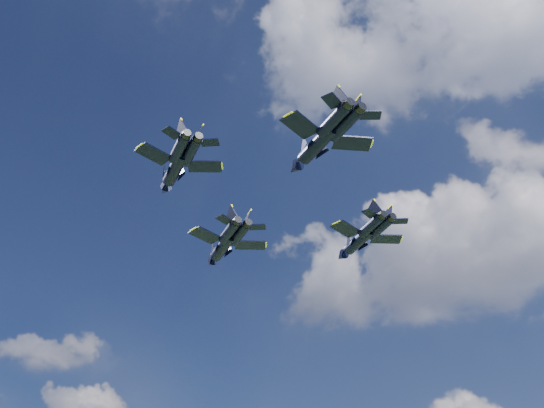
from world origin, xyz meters
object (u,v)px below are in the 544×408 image
(jet_lead, at_px, (222,247))
(jet_slot, at_px, (316,146))
(jet_right, at_px, (358,241))
(jet_left, at_px, (174,170))

(jet_lead, relative_size, jet_slot, 1.00)
(jet_lead, height_order, jet_right, jet_lead)
(jet_lead, xyz_separation_m, jet_right, (22.94, 4.78, -2.73))
(jet_left, relative_size, jet_right, 0.99)
(jet_lead, bearing_deg, jet_slot, -88.57)
(jet_lead, xyz_separation_m, jet_left, (6.32, -22.85, -0.36))
(jet_right, bearing_deg, jet_lead, 138.56)
(jet_left, xyz_separation_m, jet_right, (16.62, 27.62, -2.37))
(jet_left, distance_m, jet_right, 32.32)
(jet_right, bearing_deg, jet_left, -174.23)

